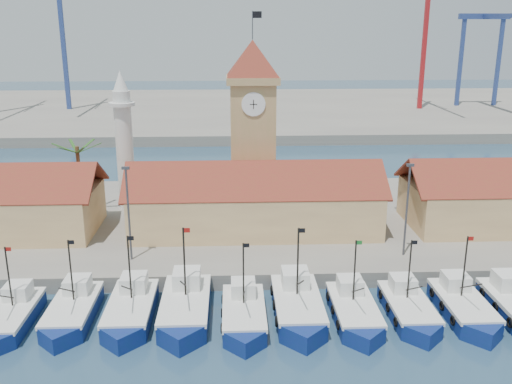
{
  "coord_description": "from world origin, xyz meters",
  "views": [
    {
      "loc": [
        -2.4,
        -38.26,
        22.97
      ],
      "look_at": [
        0.04,
        18.0,
        6.21
      ],
      "focal_mm": 40.0,
      "sensor_mm": 36.0,
      "label": 1
    }
  ],
  "objects_px": {
    "boat_0": "(10,319)",
    "boat_5": "(298,309)",
    "clock_tower": "(253,124)",
    "minaret": "(124,140)"
  },
  "relations": [
    {
      "from": "boat_0",
      "to": "boat_5",
      "type": "height_order",
      "value": "boat_5"
    },
    {
      "from": "boat_5",
      "to": "clock_tower",
      "type": "xyz_separation_m",
      "value": [
        -2.79,
        23.07,
        11.15
      ]
    },
    {
      "from": "boat_0",
      "to": "clock_tower",
      "type": "xyz_separation_m",
      "value": [
        19.95,
        23.55,
        11.26
      ]
    },
    {
      "from": "boat_5",
      "to": "minaret",
      "type": "distance_m",
      "value": 32.01
    },
    {
      "from": "boat_5",
      "to": "minaret",
      "type": "height_order",
      "value": "minaret"
    },
    {
      "from": "clock_tower",
      "to": "minaret",
      "type": "height_order",
      "value": "clock_tower"
    },
    {
      "from": "clock_tower",
      "to": "minaret",
      "type": "xyz_separation_m",
      "value": [
        -15.0,
        2.0,
        -2.23
      ]
    },
    {
      "from": "boat_5",
      "to": "clock_tower",
      "type": "relative_size",
      "value": 0.46
    },
    {
      "from": "boat_0",
      "to": "clock_tower",
      "type": "bearing_deg",
      "value": 49.72
    },
    {
      "from": "boat_0",
      "to": "boat_5",
      "type": "relative_size",
      "value": 0.87
    }
  ]
}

